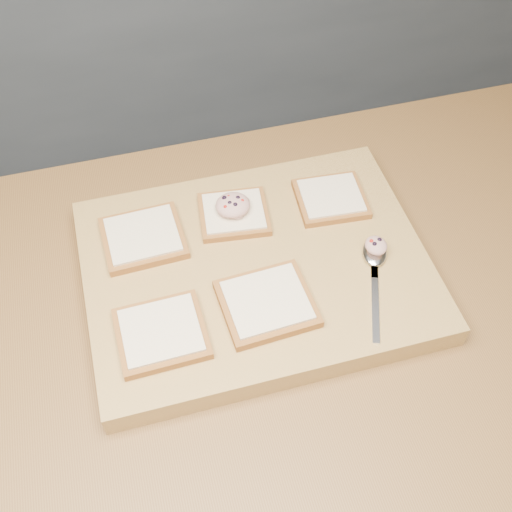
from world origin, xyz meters
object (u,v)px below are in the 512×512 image
Objects in this scene: cutting_board at (256,270)px; spoon at (375,259)px; bread_far_center at (234,214)px; tuna_salad_dollop at (233,205)px.

cutting_board is 0.18m from spoon.
cutting_board is 0.10m from bread_far_center.
bread_far_center is 2.16× the size of tuna_salad_dollop.
bread_far_center reaches higher than cutting_board.
bread_far_center is at bearing -9.30° from tuna_salad_dollop.
tuna_salad_dollop reaches higher than spoon.
bread_far_center reaches higher than spoon.
bread_far_center is at bearing 95.78° from cutting_board.
tuna_salad_dollop is (-0.01, 0.10, 0.05)m from cutting_board.
cutting_board is 0.11m from tuna_salad_dollop.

